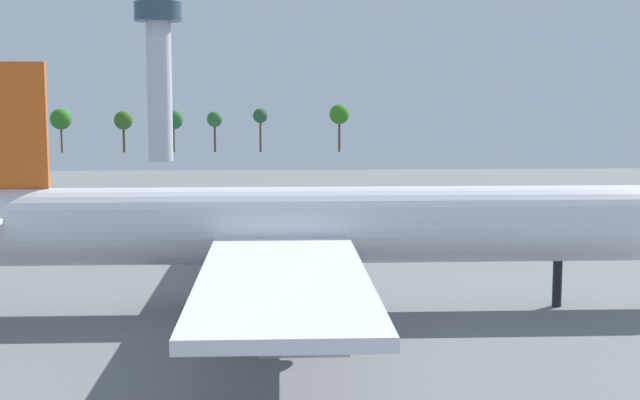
{
  "coord_description": "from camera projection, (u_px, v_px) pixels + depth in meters",
  "views": [
    {
      "loc": [
        -3.05,
        -63.62,
        15.94
      ],
      "look_at": [
        0.0,
        0.0,
        8.25
      ],
      "focal_mm": 48.76,
      "sensor_mm": 36.0,
      "label": 1
    }
  ],
  "objects": [
    {
      "name": "ground_plane",
      "position": [
        320.0,
        309.0,
        65.15
      ],
      "size": [
        246.07,
        246.07,
        0.0
      ],
      "primitive_type": "plane",
      "color": "slate"
    },
    {
      "name": "cargo_airplane",
      "position": [
        314.0,
        226.0,
        64.38
      ],
      "size": [
        61.52,
        57.1,
        18.33
      ],
      "color": "silver",
      "rests_on": "ground_plane"
    },
    {
      "name": "control_tower",
      "position": [
        159.0,
        66.0,
        209.99
      ],
      "size": [
        11.35,
        11.35,
        38.23
      ],
      "color": "silver",
      "rests_on": "ground_plane"
    },
    {
      "name": "tree_line_backdrop",
      "position": [
        184.0,
        119.0,
        243.8
      ],
      "size": [
        83.74,
        5.93,
        13.43
      ],
      "color": "#51381E",
      "rests_on": "ground_plane"
    }
  ]
}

